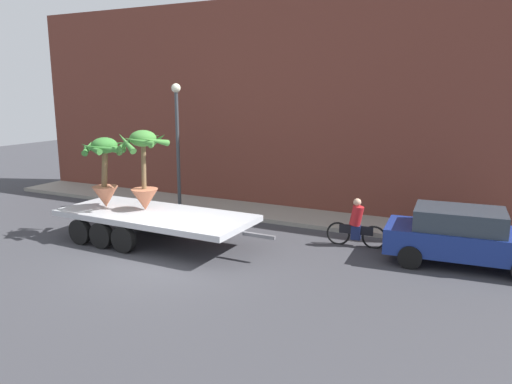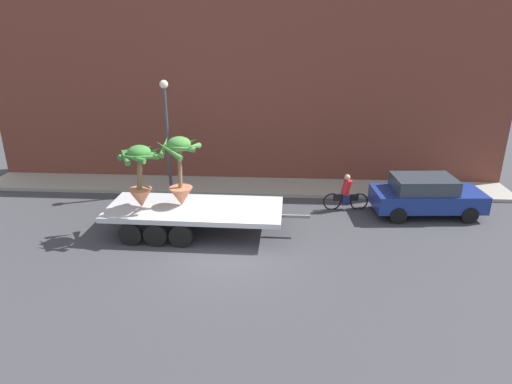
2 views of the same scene
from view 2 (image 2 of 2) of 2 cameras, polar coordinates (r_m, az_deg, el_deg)
ground_plane at (r=15.16m, az=-3.74°, el=-7.45°), size 60.00×60.00×0.00m
sidewalk at (r=20.68m, az=-1.61°, el=0.73°), size 24.00×2.20×0.15m
building_facade at (r=21.34m, az=-1.30°, el=12.58°), size 24.00×1.20×8.24m
flatbed_trailer at (r=16.30m, az=-8.68°, el=-2.53°), size 7.30×2.66×0.98m
potted_palm_rear at (r=16.09m, az=-14.68°, el=2.41°), size 1.59×1.62×2.28m
potted_palm_middle at (r=15.92m, az=-9.72°, el=2.95°), size 1.49×1.59×2.54m
cyclist at (r=18.44m, az=11.47°, el=-0.27°), size 1.84×0.37×1.54m
parked_car at (r=18.78m, az=20.95°, el=-0.37°), size 4.35×2.12×1.58m
street_lamp at (r=19.61m, az=-11.41°, el=8.81°), size 0.36×0.36×4.83m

